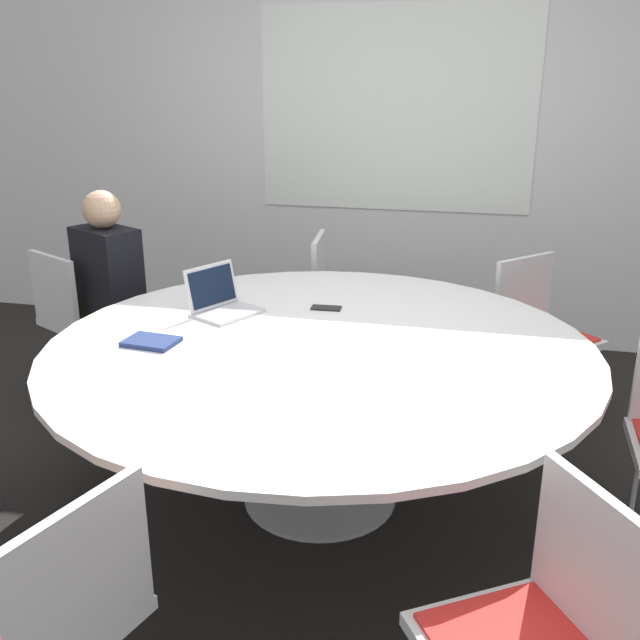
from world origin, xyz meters
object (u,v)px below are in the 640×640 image
Objects in this scene: chair_3 at (544,628)px; laptop at (221,301)px; cell_phone at (326,308)px; chair_5 at (539,325)px; person_0 at (112,282)px; spiral_notebook at (151,342)px; chair_0 at (78,311)px; chair_6 at (339,292)px; chair_2 at (52,611)px.

laptop reaches higher than chair_3.
chair_5 is at bearing 32.73° from cell_phone.
person_0 is 3.34× the size of laptop.
laptop is at bearing 73.27° from spiral_notebook.
person_0 is at bearing 19.00° from chair_0.
chair_3 is (2.42, -1.93, 0.00)m from chair_0.
chair_3 and chair_6 have the same top height.
chair_3 is 2.82m from chair_6.
spiral_notebook is at bearing -17.58° from chair_0.
cell_phone is (0.14, -0.99, 0.23)m from chair_6.
chair_2 is 2.84m from chair_6.
person_0 is at bearing 168.02° from cell_phone.
chair_3 is at bearing -109.40° from laptop.
chair_6 is at bearing -10.63° from chair_3.
chair_6 is 1.03m from cell_phone.
chair_3 reaches higher than cell_phone.
chair_0 is 2.48m from chair_2.
spiral_notebook reaches higher than cell_phone.
chair_3 is 1.00× the size of chair_5.
chair_5 is (0.11, 2.29, 0.00)m from chair_3.
chair_0 is at bearing -38.69° from chair_5.
chair_3 is at bearing 40.60° from chair_5.
laptop reaches higher than cell_phone.
cell_phone is (1.51, -0.30, 0.23)m from chair_0.
cell_phone is at bearing -3.32° from chair_3.
chair_5 is 0.71× the size of person_0.
person_0 is at bearing 41.71° from chair_2.
cell_phone is (0.29, 1.85, 0.23)m from chair_2.
chair_0 is 3.10m from chair_3.
chair_0 is 0.32m from person_0.
chair_5 is 1.00× the size of chair_6.
chair_3 is 2.89m from person_0.
chair_3 is at bearing -34.09° from spiral_notebook.
chair_3 is at bearing -11.15° from chair_0.
chair_2 is 3.80× the size of spiral_notebook.
spiral_notebook is at bearing -169.22° from laptop.
chair_5 reaches higher than cell_phone.
chair_5 is at bearing -10.50° from chair_2.
chair_0 is at bearing 93.38° from laptop.
laptop is (-0.18, 1.68, 0.28)m from chair_2.
chair_6 is 1.23m from laptop.
spiral_notebook is at bearing -134.26° from cell_phone.
chair_6 is (1.37, 0.69, 0.00)m from chair_0.
cell_phone is (1.26, -0.27, 0.03)m from person_0.
chair_2 and chair_6 have the same top height.
laptop is at bearing 23.00° from chair_2.
person_0 reaches higher than cell_phone.
person_0 reaches higher than chair_0.
chair_2 is at bearing -75.95° from spiral_notebook.
chair_0 is at bearing -69.19° from chair_6.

